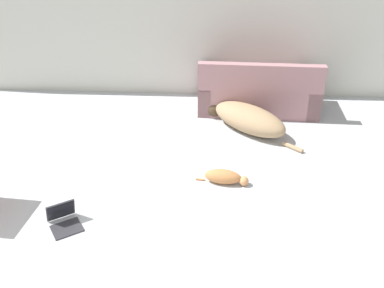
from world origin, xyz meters
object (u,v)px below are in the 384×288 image
couch (258,93)px  laptop_open (63,218)px  dog (247,118)px  cat (225,177)px

couch → laptop_open: bearing=54.8°
dog → cat: bearing=118.4°
couch → cat: size_ratio=2.95×
dog → cat: dog is taller
couch → dog: size_ratio=1.36×
couch → laptop_open: couch is taller
couch → cat: couch is taller
dog → cat: size_ratio=2.17×
dog → laptop_open: (-2.00, -2.20, -0.10)m
cat → couch: bearing=83.4°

